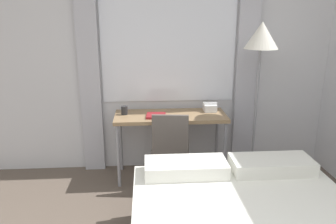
{
  "coord_description": "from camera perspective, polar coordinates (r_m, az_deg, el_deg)",
  "views": [
    {
      "loc": [
        -0.03,
        -1.09,
        1.85
      ],
      "look_at": [
        0.19,
        2.04,
        0.92
      ],
      "focal_mm": 35.0,
      "sensor_mm": 36.0,
      "label": 1
    }
  ],
  "objects": [
    {
      "name": "book",
      "position": [
        3.63,
        -2.1,
        -0.61
      ],
      "size": [
        0.23,
        0.22,
        0.02
      ],
      "rotation": [
        0.0,
        0.0,
        -0.08
      ],
      "color": "maroon",
      "rests_on": "desk"
    },
    {
      "name": "desk",
      "position": [
        3.72,
        0.45,
        -1.47
      ],
      "size": [
        1.26,
        0.5,
        0.77
      ],
      "color": "#937551",
      "rests_on": "ground_plane"
    },
    {
      "name": "telephone",
      "position": [
        3.86,
        7.3,
        0.85
      ],
      "size": [
        0.17,
        0.16,
        0.1
      ],
      "color": "white",
      "rests_on": "desk"
    },
    {
      "name": "mug",
      "position": [
        3.73,
        -7.6,
        0.29
      ],
      "size": [
        0.07,
        0.07,
        0.1
      ],
      "color": "#262628",
      "rests_on": "desk"
    },
    {
      "name": "standing_lamp",
      "position": [
        3.65,
        15.84,
        10.53
      ],
      "size": [
        0.36,
        0.36,
        1.78
      ],
      "color": "#4C4C51",
      "rests_on": "ground_plane"
    },
    {
      "name": "wall_back_with_window",
      "position": [
        3.89,
        -3.2,
        9.23
      ],
      "size": [
        5.37,
        0.13,
        2.7
      ],
      "color": "silver",
      "rests_on": "ground_plane"
    },
    {
      "name": "desk_chair",
      "position": [
        3.58,
        0.44,
        -5.55
      ],
      "size": [
        0.44,
        0.44,
        0.86
      ],
      "rotation": [
        0.0,
        0.0,
        -0.11
      ],
      "color": "#59514C",
      "rests_on": "ground_plane"
    }
  ]
}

